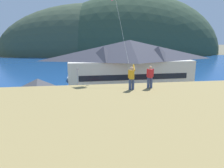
# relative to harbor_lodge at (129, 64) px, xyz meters

# --- Properties ---
(ground_plane) EXTENTS (600.00, 600.00, 0.00)m
(ground_plane) POSITION_rel_harbor_lodge_xyz_m (-6.84, -20.61, -5.68)
(ground_plane) COLOR #66604C
(parking_lot_pad) EXTENTS (40.00, 20.00, 0.10)m
(parking_lot_pad) POSITION_rel_harbor_lodge_xyz_m (-6.84, -15.61, -5.63)
(parking_lot_pad) COLOR gray
(parking_lot_pad) RESTS_ON ground
(bay_water) EXTENTS (360.00, 84.00, 0.03)m
(bay_water) POSITION_rel_harbor_lodge_xyz_m (-6.84, 39.39, -5.67)
(bay_water) COLOR navy
(bay_water) RESTS_ON ground
(far_hill_west_ridge) EXTENTS (131.37, 53.27, 68.19)m
(far_hill_west_ridge) POSITION_rel_harbor_lodge_xyz_m (-1.60, 100.64, -5.68)
(far_hill_west_ridge) COLOR #3D4C38
(far_hill_west_ridge) RESTS_ON ground
(far_hill_east_peak) EXTENTS (124.99, 65.10, 81.93)m
(far_hill_east_peak) POSITION_rel_harbor_lodge_xyz_m (26.21, 99.68, -5.68)
(far_hill_east_peak) COLOR #334733
(far_hill_east_peak) RESTS_ON ground
(harbor_lodge) EXTENTS (27.45, 10.83, 10.71)m
(harbor_lodge) POSITION_rel_harbor_lodge_xyz_m (0.00, 0.00, 0.00)
(harbor_lodge) COLOR beige
(harbor_lodge) RESTS_ON ground
(storage_shed_near_lot) EXTENTS (6.15, 6.36, 5.34)m
(storage_shed_near_lot) POSITION_rel_harbor_lodge_xyz_m (-16.48, -12.33, -2.91)
(storage_shed_near_lot) COLOR #338475
(storage_shed_near_lot) RESTS_ON ground
(wharf_dock) EXTENTS (3.20, 10.50, 0.70)m
(wharf_dock) POSITION_rel_harbor_lodge_xyz_m (-9.21, 10.96, -5.33)
(wharf_dock) COLOR #70604C
(wharf_dock) RESTS_ON ground
(moored_boat_wharfside) EXTENTS (2.74, 7.57, 2.16)m
(moored_boat_wharfside) POSITION_rel_harbor_lodge_xyz_m (-12.75, 11.91, -4.96)
(moored_boat_wharfside) COLOR navy
(moored_boat_wharfside) RESTS_ON ground
(moored_boat_outer_mooring) EXTENTS (2.22, 6.32, 2.16)m
(moored_boat_outer_mooring) POSITION_rel_harbor_lodge_xyz_m (-5.89, 8.91, -4.96)
(moored_boat_outer_mooring) COLOR silver
(moored_boat_outer_mooring) RESTS_ON ground
(moored_boat_inner_slip) EXTENTS (2.83, 8.46, 2.16)m
(moored_boat_inner_slip) POSITION_rel_harbor_lodge_xyz_m (-12.92, 13.83, -4.96)
(moored_boat_inner_slip) COLOR silver
(moored_boat_inner_slip) RESTS_ON ground
(parked_car_mid_row_far) EXTENTS (4.22, 2.10, 1.82)m
(parked_car_mid_row_far) POSITION_rel_harbor_lodge_xyz_m (-2.03, -21.10, -4.62)
(parked_car_mid_row_far) COLOR navy
(parked_car_mid_row_far) RESTS_ON parking_lot_pad
(parked_car_mid_row_center) EXTENTS (4.29, 2.23, 1.82)m
(parked_car_mid_row_center) POSITION_rel_harbor_lodge_xyz_m (0.71, -13.59, -4.62)
(parked_car_mid_row_center) COLOR black
(parked_car_mid_row_center) RESTS_ON parking_lot_pad
(parked_car_corner_spot) EXTENTS (4.26, 2.18, 1.82)m
(parked_car_corner_spot) POSITION_rel_harbor_lodge_xyz_m (-7.15, -13.97, -4.62)
(parked_car_corner_spot) COLOR red
(parked_car_corner_spot) RESTS_ON parking_lot_pad
(parked_car_front_row_red) EXTENTS (4.30, 2.25, 1.82)m
(parked_car_front_row_red) POSITION_rel_harbor_lodge_xyz_m (6.25, -19.45, -4.62)
(parked_car_front_row_red) COLOR red
(parked_car_front_row_red) RESTS_ON parking_lot_pad
(parked_car_back_row_right) EXTENTS (4.22, 2.10, 1.82)m
(parked_car_back_row_right) POSITION_rel_harbor_lodge_xyz_m (7.33, -14.36, -4.62)
(parked_car_back_row_right) COLOR #B28923
(parked_car_back_row_right) RESTS_ON parking_lot_pad
(parked_car_mid_row_near) EXTENTS (4.24, 2.14, 1.82)m
(parked_car_mid_row_near) POSITION_rel_harbor_lodge_xyz_m (-12.39, -19.58, -4.62)
(parked_car_mid_row_near) COLOR #9EA3A8
(parked_car_mid_row_near) RESTS_ON parking_lot_pad
(parking_light_pole) EXTENTS (0.24, 0.78, 6.28)m
(parking_light_pole) POSITION_rel_harbor_lodge_xyz_m (-10.76, -10.05, -1.92)
(parking_light_pole) COLOR #ADADB2
(parking_light_pole) RESTS_ON parking_lot_pad
(person_kite_flyer) EXTENTS (0.54, 0.65, 1.86)m
(person_kite_flyer) POSITION_rel_harbor_lodge_xyz_m (-6.17, -27.73, 2.56)
(person_kite_flyer) COLOR #384770
(person_kite_flyer) RESTS_ON grassy_hill_foreground
(person_companion) EXTENTS (0.55, 0.40, 1.74)m
(person_companion) POSITION_rel_harbor_lodge_xyz_m (-4.65, -27.43, 2.54)
(person_companion) COLOR #384770
(person_companion) RESTS_ON grassy_hill_foreground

